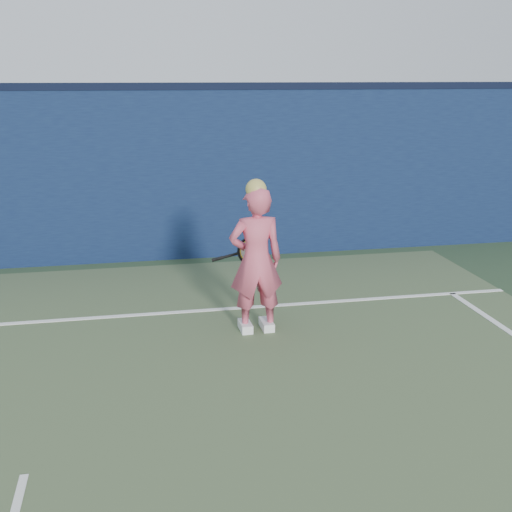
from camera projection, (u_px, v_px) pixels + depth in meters
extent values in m
cube|color=#0D1839|center=(72.00, 179.00, 9.34)|extent=(24.00, 0.40, 2.50)
cube|color=black|center=(65.00, 87.00, 8.98)|extent=(24.00, 0.42, 0.10)
imported|color=#CE5069|center=(256.00, 260.00, 6.84)|extent=(0.59, 0.40, 1.59)
sphere|color=tan|center=(256.00, 189.00, 6.63)|extent=(0.22, 0.22, 0.22)
cube|color=white|center=(267.00, 325.00, 7.07)|extent=(0.13, 0.28, 0.10)
cube|color=white|center=(245.00, 327.00, 7.02)|extent=(0.13, 0.28, 0.10)
torus|color=black|center=(252.00, 251.00, 7.21)|extent=(0.33, 0.07, 0.33)
torus|color=yellow|center=(252.00, 251.00, 7.21)|extent=(0.27, 0.05, 0.27)
cylinder|color=beige|center=(252.00, 251.00, 7.21)|extent=(0.27, 0.04, 0.27)
cylinder|color=black|center=(230.00, 256.00, 7.25)|extent=(0.30, 0.07, 0.11)
cylinder|color=black|center=(218.00, 259.00, 7.28)|extent=(0.14, 0.06, 0.07)
cube|color=white|center=(64.00, 320.00, 7.31)|extent=(11.00, 0.08, 0.01)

